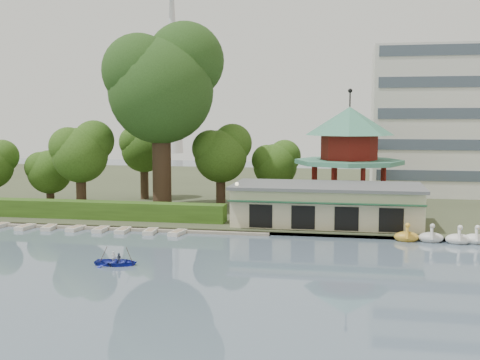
% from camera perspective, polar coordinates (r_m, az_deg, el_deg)
% --- Properties ---
extents(ground_plane, '(220.00, 220.00, 0.00)m').
position_cam_1_polar(ground_plane, '(41.05, -7.56, -9.49)').
color(ground_plane, slate).
rests_on(ground_plane, ground).
extents(shore, '(220.00, 70.00, 0.40)m').
position_cam_1_polar(shore, '(91.04, 2.76, -0.80)').
color(shore, '#424930').
rests_on(shore, ground).
extents(embankment, '(220.00, 0.60, 0.30)m').
position_cam_1_polar(embankment, '(57.27, -2.10, -4.86)').
color(embankment, gray).
rests_on(embankment, ground).
extents(dock, '(34.00, 1.60, 0.24)m').
position_cam_1_polar(dock, '(60.94, -13.23, -4.39)').
color(dock, gray).
rests_on(dock, ground).
extents(boathouse, '(18.60, 9.39, 3.90)m').
position_cam_1_polar(boathouse, '(60.17, 8.23, -2.25)').
color(boathouse, beige).
rests_on(boathouse, shore).
extents(pavilion, '(12.40, 12.40, 13.50)m').
position_cam_1_polar(pavilion, '(69.62, 10.31, 3.05)').
color(pavilion, beige).
rests_on(pavilion, shore).
extents(broadcast_tower, '(8.00, 8.00, 96.00)m').
position_cam_1_polar(broadcast_tower, '(187.15, -6.44, 13.00)').
color(broadcast_tower, silver).
rests_on(broadcast_tower, ground).
extents(hedge, '(30.00, 2.00, 1.80)m').
position_cam_1_polar(hedge, '(64.95, -14.49, -2.73)').
color(hedge, '#335819').
rests_on(hedge, shore).
extents(lamp_post, '(0.36, 0.36, 4.28)m').
position_cam_1_polar(lamp_post, '(58.09, -0.30, -1.52)').
color(lamp_post, black).
rests_on(lamp_post, shore).
extents(big_tree, '(13.09, 12.19, 21.40)m').
position_cam_1_polar(big_tree, '(69.24, -7.35, 9.27)').
color(big_tree, '#3A281C').
rests_on(big_tree, shore).
extents(small_trees, '(38.91, 16.17, 10.18)m').
position_cam_1_polar(small_trees, '(73.57, -10.03, 2.27)').
color(small_trees, '#3A281C').
rests_on(small_trees, shore).
extents(swan_boats, '(12.92, 2.08, 1.92)m').
position_cam_1_polar(swan_boats, '(56.07, 20.99, -5.24)').
color(swan_boats, gold).
rests_on(swan_boats, ground).
extents(moored_rowboats, '(24.53, 2.72, 0.36)m').
position_cam_1_polar(moored_rowboats, '(61.11, -16.55, -4.39)').
color(moored_rowboats, beige).
rests_on(moored_rowboats, ground).
extents(rowboat_with_passengers, '(4.67, 3.49, 2.01)m').
position_cam_1_polar(rowboat_with_passengers, '(45.83, -11.65, -7.33)').
color(rowboat_with_passengers, '#232FB2').
rests_on(rowboat_with_passengers, ground).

